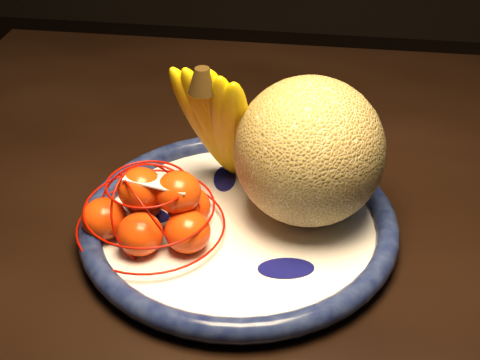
# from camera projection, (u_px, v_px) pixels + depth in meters

# --- Properties ---
(dining_table) EXTENTS (1.48, 0.89, 0.74)m
(dining_table) POSITION_uv_depth(u_px,v_px,m) (392.00, 229.00, 0.94)
(dining_table) COLOR black
(dining_table) RESTS_ON ground
(fruit_bowl) EXTENTS (0.38, 0.38, 0.03)m
(fruit_bowl) POSITION_uv_depth(u_px,v_px,m) (239.00, 223.00, 0.80)
(fruit_bowl) COLOR white
(fruit_bowl) RESTS_ON dining_table
(cantaloupe) EXTENTS (0.17, 0.17, 0.17)m
(cantaloupe) POSITION_uv_depth(u_px,v_px,m) (309.00, 151.00, 0.77)
(cantaloupe) COLOR olive
(cantaloupe) RESTS_ON fruit_bowl
(banana_bunch) EXTENTS (0.12, 0.12, 0.19)m
(banana_bunch) POSITION_uv_depth(u_px,v_px,m) (220.00, 120.00, 0.81)
(banana_bunch) COLOR gold
(banana_bunch) RESTS_ON fruit_bowl
(mandarin_bag) EXTENTS (0.21, 0.21, 0.11)m
(mandarin_bag) POSITION_uv_depth(u_px,v_px,m) (154.00, 210.00, 0.76)
(mandarin_bag) COLOR #FF3C0D
(mandarin_bag) RESTS_ON fruit_bowl
(price_tag) EXTENTS (0.07, 0.03, 0.01)m
(price_tag) POSITION_uv_depth(u_px,v_px,m) (157.00, 182.00, 0.74)
(price_tag) COLOR white
(price_tag) RESTS_ON mandarin_bag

